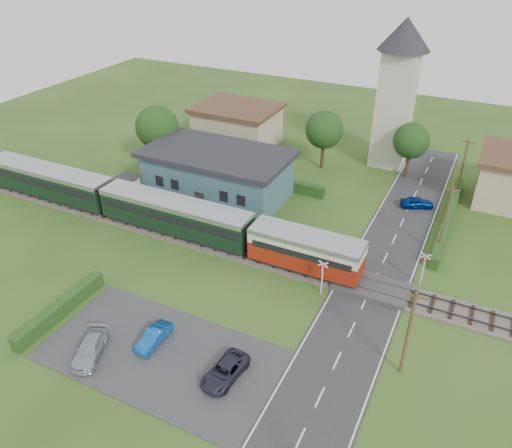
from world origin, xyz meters
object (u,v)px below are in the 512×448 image
at_px(equipment_hut, 128,188).
at_px(pedestrian_far, 141,193).
at_px(house_west, 237,125).
at_px(crossing_signal_near, 323,273).
at_px(church_tower, 398,83).
at_px(car_park_silver, 90,349).
at_px(crossing_signal_far, 424,265).
at_px(pedestrian_near, 231,221).
at_px(train, 148,208).
at_px(car_on_road, 417,202).
at_px(car_park_blue, 154,337).
at_px(car_park_dark, 225,371).
at_px(station_building, 218,173).

xyz_separation_m(equipment_hut, pedestrian_far, (1.44, 0.42, -0.54)).
distance_m(house_west, crossing_signal_near, 33.22).
bearing_deg(pedestrian_far, crossing_signal_near, -86.56).
bearing_deg(church_tower, car_park_silver, -104.49).
xyz_separation_m(crossing_signal_far, car_park_silver, (-19.53, -18.66, -1.46)).
xyz_separation_m(car_park_silver, pedestrian_near, (1.18, 18.66, 0.76)).
bearing_deg(train, car_on_road, 34.19).
height_order(equipment_hut, pedestrian_far, equipment_hut).
relative_size(crossing_signal_far, pedestrian_near, 1.65).
distance_m(train, pedestrian_far, 5.33).
bearing_deg(pedestrian_far, car_park_silver, -133.71).
distance_m(car_on_road, car_park_silver, 36.21).
relative_size(crossing_signal_near, car_park_silver, 0.80).
height_order(church_tower, house_west, church_tower).
distance_m(equipment_hut, car_park_silver, 22.93).
bearing_deg(car_park_blue, train, 128.36).
relative_size(equipment_hut, crossing_signal_near, 0.78).
bearing_deg(pedestrian_near, car_park_dark, 135.77).
distance_m(equipment_hut, crossing_signal_near, 25.04).
relative_size(train, car_on_road, 12.50).
height_order(equipment_hut, car_on_road, equipment_hut).
relative_size(church_tower, car_park_blue, 5.24).
distance_m(train, crossing_signal_far, 26.48).
xyz_separation_m(train, car_park_dark, (16.43, -13.80, -1.54)).
distance_m(station_building, car_park_silver, 25.66).
height_order(crossing_signal_near, car_on_road, crossing_signal_near).
bearing_deg(station_building, church_tower, 48.59).
bearing_deg(pedestrian_near, crossing_signal_far, -161.65).
bearing_deg(crossing_signal_far, car_on_road, 102.22).
xyz_separation_m(train, house_west, (-2.23, 23.00, 0.61)).
height_order(train, car_park_blue, train).
xyz_separation_m(crossing_signal_near, car_park_silver, (-12.33, -13.86, -1.46)).
relative_size(equipment_hut, car_on_road, 0.74).
bearing_deg(station_building, pedestrian_near, -51.42).
distance_m(church_tower, crossing_signal_near, 29.57).
relative_size(train, crossing_signal_near, 13.18).
relative_size(house_west, car_on_road, 3.12).
bearing_deg(pedestrian_far, pedestrian_near, -77.75).
distance_m(pedestrian_near, pedestrian_far, 11.88).
xyz_separation_m(church_tower, car_park_blue, (-7.60, -39.28, -9.59)).
bearing_deg(car_park_dark, crossing_signal_far, 63.67).
height_order(equipment_hut, station_building, station_building).
xyz_separation_m(crossing_signal_far, car_park_blue, (-16.20, -15.67, -1.51)).
bearing_deg(car_park_dark, crossing_signal_near, 81.68).
distance_m(equipment_hut, car_on_road, 31.39).
xyz_separation_m(house_west, car_park_silver, (9.07, -39.26, -2.11)).
bearing_deg(car_park_dark, church_tower, 93.29).
bearing_deg(crossing_signal_near, pedestrian_far, 165.28).
xyz_separation_m(car_on_road, car_park_silver, (-16.60, -32.19, 0.04)).
bearing_deg(station_building, equipment_hut, -144.08).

